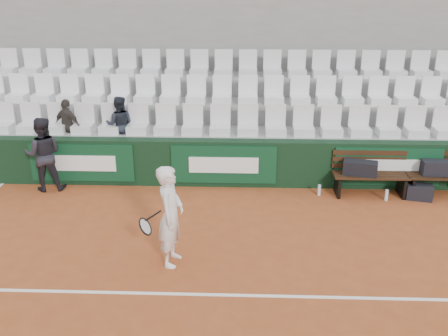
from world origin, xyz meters
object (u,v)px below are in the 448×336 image
(sports_bag_right, at_px, (438,168))
(sports_bag_ground, at_px, (419,192))
(spectator_b, at_px, (66,106))
(bench_left, at_px, (369,185))
(ball_kid, at_px, (43,154))
(sports_bag_left, at_px, (360,168))
(water_bottle_near, at_px, (319,190))
(tennis_player, at_px, (171,216))
(water_bottle_far, at_px, (386,195))
(spectator_c, at_px, (118,104))
(bench_right, at_px, (442,185))

(sports_bag_right, relative_size, sports_bag_ground, 1.25)
(spectator_b, bearing_deg, bench_left, -164.65)
(bench_left, xyz_separation_m, ball_kid, (-6.70, 0.04, 0.56))
(sports_bag_left, bearing_deg, water_bottle_near, -176.33)
(spectator_b, bearing_deg, tennis_player, 150.55)
(sports_bag_ground, height_order, water_bottle_far, sports_bag_ground)
(bench_left, height_order, tennis_player, tennis_player)
(water_bottle_far, height_order, tennis_player, tennis_player)
(water_bottle_far, bearing_deg, sports_bag_left, 154.13)
(sports_bag_ground, bearing_deg, water_bottle_far, -171.50)
(bench_left, bearing_deg, spectator_c, 170.07)
(water_bottle_near, xyz_separation_m, ball_kid, (-5.68, 0.11, 0.67))
(sports_bag_left, relative_size, spectator_b, 0.57)
(bench_left, distance_m, sports_bag_ground, 0.98)
(sports_bag_left, bearing_deg, spectator_c, 169.39)
(bench_left, bearing_deg, bench_right, 0.99)
(water_bottle_near, xyz_separation_m, tennis_player, (-2.67, -2.65, 0.69))
(bench_right, relative_size, spectator_c, 1.20)
(bench_right, relative_size, spectator_b, 1.27)
(bench_right, bearing_deg, water_bottle_far, -165.91)
(sports_bag_left, height_order, sports_bag_right, sports_bag_right)
(bench_right, distance_m, sports_bag_right, 0.39)
(sports_bag_left, relative_size, sports_bag_ground, 1.34)
(sports_bag_right, bearing_deg, sports_bag_left, -177.48)
(sports_bag_right, height_order, water_bottle_near, sports_bag_right)
(bench_left, distance_m, spectator_c, 5.56)
(sports_bag_right, height_order, spectator_b, spectator_b)
(water_bottle_near, bearing_deg, bench_left, 4.06)
(sports_bag_left, height_order, tennis_player, tennis_player)
(tennis_player, bearing_deg, ball_kid, 137.47)
(tennis_player, bearing_deg, bench_right, 28.05)
(sports_bag_left, distance_m, sports_bag_right, 1.57)
(sports_bag_left, distance_m, ball_kid, 6.48)
(sports_bag_ground, height_order, ball_kid, ball_kid)
(tennis_player, bearing_deg, water_bottle_near, 44.85)
(water_bottle_far, xyz_separation_m, spectator_b, (-6.73, 1.20, 1.47))
(sports_bag_ground, distance_m, ball_kid, 7.70)
(sports_bag_left, bearing_deg, sports_bag_right, 2.52)
(water_bottle_near, xyz_separation_m, spectator_b, (-5.42, 1.00, 1.47))
(sports_bag_ground, relative_size, tennis_player, 0.31)
(tennis_player, xyz_separation_m, ball_kid, (-3.01, 2.76, -0.03))
(spectator_b, distance_m, spectator_c, 1.15)
(sports_bag_ground, distance_m, water_bottle_near, 1.99)
(bench_left, bearing_deg, spectator_b, 171.81)
(bench_right, relative_size, tennis_player, 0.93)
(ball_kid, bearing_deg, bench_left, 167.33)
(bench_right, bearing_deg, bench_left, -179.01)
(water_bottle_near, xyz_separation_m, water_bottle_far, (1.31, -0.20, -0.00))
(water_bottle_near, distance_m, spectator_b, 5.71)
(bench_left, xyz_separation_m, spectator_b, (-6.45, 0.93, 1.36))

